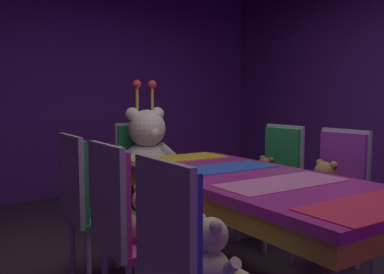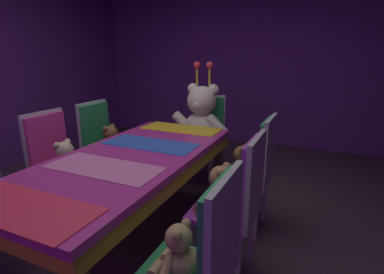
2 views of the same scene
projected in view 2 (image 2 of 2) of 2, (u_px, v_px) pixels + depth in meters
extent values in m
plane|color=#3F2D38|center=(135.00, 242.00, 2.34)|extent=(7.90, 7.90, 0.00)
cube|color=#59267F|center=(244.00, 57.00, 4.77)|extent=(5.20, 0.12, 2.80)
cube|color=#B22D8C|center=(130.00, 158.00, 2.15)|extent=(0.90, 2.00, 0.05)
cube|color=gold|center=(131.00, 167.00, 2.17)|extent=(0.88, 1.96, 0.10)
cylinder|color=#4C3826|center=(218.00, 170.00, 2.89)|extent=(0.07, 0.07, 0.69)
cylinder|color=#4C3826|center=(152.00, 159.00, 3.19)|extent=(0.07, 0.07, 0.69)
cube|color=#E52D4C|center=(24.00, 208.00, 1.39)|extent=(0.77, 0.32, 0.01)
cube|color=pink|center=(104.00, 168.00, 1.89)|extent=(0.77, 0.32, 0.01)
cube|color=blue|center=(150.00, 144.00, 2.39)|extent=(0.77, 0.32, 0.01)
cube|color=yellow|center=(181.00, 129.00, 2.89)|extent=(0.77, 0.32, 0.01)
cylinder|color=#B2B2B7|center=(35.00, 231.00, 2.13)|extent=(0.04, 0.04, 0.42)
cylinder|color=#B2B2B7|center=(6.00, 221.00, 2.26)|extent=(0.04, 0.04, 0.42)
cylinder|color=beige|center=(6.00, 189.00, 2.02)|extent=(0.05, 0.12, 0.12)
cylinder|color=beige|center=(9.00, 202.00, 1.97)|extent=(0.06, 0.13, 0.06)
cube|color=#CC338C|center=(66.00, 175.00, 2.53)|extent=(0.40, 0.40, 0.04)
cube|color=#CC338C|center=(47.00, 143.00, 2.52)|extent=(0.05, 0.38, 0.50)
cube|color=#B2B2B7|center=(45.00, 143.00, 2.53)|extent=(0.03, 0.41, 0.55)
cylinder|color=#B2B2B7|center=(96.00, 195.00, 2.67)|extent=(0.04, 0.04, 0.42)
cylinder|color=#B2B2B7|center=(69.00, 212.00, 2.39)|extent=(0.04, 0.04, 0.42)
cylinder|color=#B2B2B7|center=(70.00, 189.00, 2.79)|extent=(0.04, 0.04, 0.42)
cylinder|color=#B2B2B7|center=(41.00, 204.00, 2.51)|extent=(0.04, 0.04, 0.42)
ellipsoid|color=beige|center=(65.00, 165.00, 2.50)|extent=(0.18, 0.18, 0.15)
sphere|color=beige|center=(64.00, 150.00, 2.46)|extent=(0.15, 0.15, 0.15)
sphere|color=#FDDCAD|center=(69.00, 152.00, 2.44)|extent=(0.06, 0.06, 0.06)
sphere|color=beige|center=(67.00, 142.00, 2.50)|extent=(0.06, 0.06, 0.06)
sphere|color=beige|center=(57.00, 145.00, 2.40)|extent=(0.06, 0.06, 0.06)
cylinder|color=beige|center=(76.00, 160.00, 2.56)|extent=(0.05, 0.13, 0.12)
cylinder|color=beige|center=(59.00, 167.00, 2.40)|extent=(0.05, 0.13, 0.12)
cylinder|color=beige|center=(80.00, 170.00, 2.51)|extent=(0.06, 0.14, 0.06)
cylinder|color=beige|center=(72.00, 174.00, 2.42)|extent=(0.06, 0.14, 0.06)
cube|color=#268C4C|center=(111.00, 155.00, 3.05)|extent=(0.40, 0.40, 0.04)
cube|color=#268C4C|center=(95.00, 128.00, 3.04)|extent=(0.05, 0.38, 0.50)
cube|color=#B2B2B7|center=(94.00, 128.00, 3.05)|extent=(0.03, 0.41, 0.55)
cylinder|color=#B2B2B7|center=(134.00, 172.00, 3.19)|extent=(0.04, 0.04, 0.42)
cylinder|color=#B2B2B7|center=(115.00, 184.00, 2.91)|extent=(0.04, 0.04, 0.42)
cylinder|color=#B2B2B7|center=(110.00, 168.00, 3.31)|extent=(0.04, 0.04, 0.42)
cylinder|color=#B2B2B7|center=(90.00, 178.00, 3.03)|extent=(0.04, 0.04, 0.42)
ellipsoid|color=brown|center=(110.00, 145.00, 3.02)|extent=(0.19, 0.19, 0.15)
sphere|color=brown|center=(111.00, 133.00, 2.98)|extent=(0.15, 0.15, 0.15)
sphere|color=#99663C|center=(115.00, 135.00, 2.96)|extent=(0.06, 0.06, 0.06)
sphere|color=brown|center=(112.00, 126.00, 3.02)|extent=(0.06, 0.06, 0.06)
sphere|color=brown|center=(105.00, 129.00, 2.92)|extent=(0.06, 0.06, 0.06)
cylinder|color=brown|center=(119.00, 142.00, 3.08)|extent=(0.05, 0.13, 0.12)
cylinder|color=brown|center=(107.00, 147.00, 2.92)|extent=(0.05, 0.13, 0.12)
cylinder|color=brown|center=(123.00, 150.00, 3.03)|extent=(0.06, 0.14, 0.06)
cylinder|color=brown|center=(117.00, 153.00, 2.94)|extent=(0.06, 0.14, 0.06)
cube|color=#268C4C|center=(220.00, 236.00, 1.23)|extent=(0.05, 0.38, 0.50)
cube|color=#B2B2B7|center=(224.00, 237.00, 1.23)|extent=(0.03, 0.41, 0.55)
ellipsoid|color=tan|center=(182.00, 260.00, 1.35)|extent=(0.16, 0.16, 0.13)
sphere|color=tan|center=(179.00, 238.00, 1.33)|extent=(0.13, 0.13, 0.13)
sphere|color=tan|center=(170.00, 237.00, 1.35)|extent=(0.05, 0.05, 0.05)
sphere|color=tan|center=(177.00, 235.00, 1.27)|extent=(0.05, 0.05, 0.05)
sphere|color=tan|center=(186.00, 224.00, 1.35)|extent=(0.05, 0.05, 0.05)
cylinder|color=tan|center=(167.00, 267.00, 1.29)|extent=(0.04, 0.11, 0.11)
cylinder|color=tan|center=(183.00, 246.00, 1.43)|extent=(0.04, 0.11, 0.11)
cylinder|color=tan|center=(158.00, 267.00, 1.37)|extent=(0.05, 0.12, 0.05)
cylinder|color=tan|center=(167.00, 256.00, 1.44)|extent=(0.05, 0.12, 0.05)
cube|color=purple|center=(223.00, 212.00, 1.94)|extent=(0.40, 0.40, 0.04)
cube|color=purple|center=(252.00, 179.00, 1.79)|extent=(0.05, 0.38, 0.50)
cube|color=#B2B2B7|center=(255.00, 180.00, 1.79)|extent=(0.03, 0.41, 0.55)
cylinder|color=#B2B2B7|center=(250.00, 235.00, 2.08)|extent=(0.04, 0.04, 0.42)
cylinder|color=#B2B2B7|center=(238.00, 263.00, 1.80)|extent=(0.04, 0.04, 0.42)
cylinder|color=#B2B2B7|center=(208.00, 225.00, 2.20)|extent=(0.04, 0.04, 0.42)
cylinder|color=#B2B2B7|center=(191.00, 250.00, 1.92)|extent=(0.04, 0.04, 0.42)
ellipsoid|color=#9E7247|center=(223.00, 198.00, 1.91)|extent=(0.19, 0.19, 0.16)
sphere|color=#9E7247|center=(221.00, 178.00, 1.88)|extent=(0.16, 0.16, 0.16)
sphere|color=tan|center=(213.00, 178.00, 1.90)|extent=(0.06, 0.06, 0.06)
sphere|color=#9E7247|center=(221.00, 173.00, 1.80)|extent=(0.06, 0.06, 0.06)
sphere|color=#9E7247|center=(227.00, 167.00, 1.91)|extent=(0.06, 0.06, 0.06)
cylinder|color=#9E7247|center=(212.00, 201.00, 1.84)|extent=(0.05, 0.14, 0.13)
cylinder|color=#9E7247|center=(222.00, 189.00, 2.01)|extent=(0.05, 0.14, 0.13)
cylinder|color=#9E7247|center=(202.00, 205.00, 1.93)|extent=(0.07, 0.15, 0.07)
cylinder|color=#9E7247|center=(208.00, 198.00, 2.02)|extent=(0.07, 0.15, 0.07)
cube|color=#268C4C|center=(242.00, 179.00, 2.46)|extent=(0.40, 0.40, 0.04)
cube|color=#268C4C|center=(266.00, 151.00, 2.32)|extent=(0.05, 0.38, 0.50)
cube|color=#B2B2B7|center=(269.00, 151.00, 2.31)|extent=(0.03, 0.41, 0.55)
cylinder|color=#B2B2B7|center=(263.00, 199.00, 2.60)|extent=(0.04, 0.04, 0.42)
cylinder|color=#B2B2B7|center=(256.00, 216.00, 2.32)|extent=(0.04, 0.04, 0.42)
cylinder|color=#B2B2B7|center=(229.00, 192.00, 2.73)|extent=(0.04, 0.04, 0.42)
cylinder|color=#B2B2B7|center=(218.00, 208.00, 2.45)|extent=(0.04, 0.04, 0.42)
ellipsoid|color=brown|center=(243.00, 168.00, 2.44)|extent=(0.17, 0.17, 0.14)
sphere|color=brown|center=(242.00, 154.00, 2.41)|extent=(0.14, 0.14, 0.14)
sphere|color=#99663C|center=(236.00, 154.00, 2.43)|extent=(0.05, 0.05, 0.05)
sphere|color=brown|center=(242.00, 150.00, 2.34)|extent=(0.05, 0.05, 0.05)
sphere|color=brown|center=(246.00, 147.00, 2.43)|extent=(0.05, 0.05, 0.05)
cylinder|color=brown|center=(236.00, 170.00, 2.37)|extent=(0.05, 0.12, 0.11)
cylinder|color=brown|center=(242.00, 163.00, 2.52)|extent=(0.05, 0.12, 0.11)
cylinder|color=brown|center=(228.00, 173.00, 2.45)|extent=(0.06, 0.13, 0.06)
cylinder|color=brown|center=(232.00, 169.00, 2.53)|extent=(0.06, 0.13, 0.06)
cube|color=#268C4C|center=(203.00, 143.00, 3.47)|extent=(0.40, 0.40, 0.04)
cube|color=#268C4C|center=(208.00, 117.00, 3.55)|extent=(0.38, 0.05, 0.50)
cube|color=#B2B2B7|center=(209.00, 117.00, 3.57)|extent=(0.41, 0.03, 0.55)
cylinder|color=#B2B2B7|center=(219.00, 158.00, 3.61)|extent=(0.04, 0.04, 0.42)
cylinder|color=#B2B2B7|center=(210.00, 167.00, 3.33)|extent=(0.04, 0.04, 0.42)
cylinder|color=#B2B2B7|center=(196.00, 155.00, 3.74)|extent=(0.04, 0.04, 0.42)
cylinder|color=#B2B2B7|center=(185.00, 163.00, 3.45)|extent=(0.04, 0.04, 0.42)
ellipsoid|color=silver|center=(203.00, 126.00, 3.41)|extent=(0.42, 0.42, 0.33)
sphere|color=silver|center=(202.00, 101.00, 3.30)|extent=(0.33, 0.33, 0.33)
sphere|color=white|center=(198.00, 104.00, 3.21)|extent=(0.12, 0.12, 0.12)
sphere|color=silver|center=(214.00, 90.00, 3.25)|extent=(0.12, 0.12, 0.12)
sphere|color=silver|center=(193.00, 89.00, 3.35)|extent=(0.12, 0.12, 0.12)
cylinder|color=silver|center=(217.00, 126.00, 3.25)|extent=(0.30, 0.12, 0.28)
cylinder|color=silver|center=(184.00, 123.00, 3.41)|extent=(0.30, 0.12, 0.28)
cylinder|color=silver|center=(203.00, 142.00, 3.16)|extent=(0.31, 0.14, 0.14)
cylinder|color=silver|center=(184.00, 140.00, 3.25)|extent=(0.31, 0.14, 0.14)
cylinder|color=gold|center=(210.00, 76.00, 3.23)|extent=(0.03, 0.03, 0.22)
sphere|color=#E5333F|center=(210.00, 65.00, 3.20)|extent=(0.08, 0.08, 0.08)
cylinder|color=gold|center=(197.00, 75.00, 3.29)|extent=(0.03, 0.03, 0.22)
sphere|color=#E5333F|center=(197.00, 65.00, 3.26)|extent=(0.08, 0.08, 0.08)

